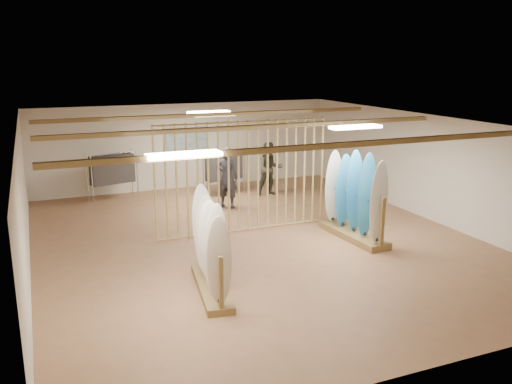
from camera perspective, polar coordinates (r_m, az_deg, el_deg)
name	(u,v)px	position (r m, az deg, el deg)	size (l,w,h in m)	color
floor	(256,241)	(12.98, 0.00, -5.15)	(12.00, 12.00, 0.00)	#9E6F4C
ceiling	(256,123)	(12.35, 0.00, 7.22)	(12.00, 12.00, 0.00)	gray
wall_back	(187,146)	(18.17, -7.33, 4.82)	(12.00, 12.00, 0.00)	silver
wall_front	(429,277)	(7.66, 17.76, -8.56)	(12.00, 12.00, 0.00)	silver
wall_left	(23,206)	(11.67, -23.29, -1.32)	(12.00, 12.00, 0.00)	silver
wall_right	(429,167)	(15.19, 17.70, 2.48)	(12.00, 12.00, 0.00)	silver
ceiling_slats	(256,127)	(12.36, 0.00, 6.86)	(9.50, 6.12, 0.10)	olive
light_panels	(256,126)	(12.36, 0.00, 6.95)	(1.20, 0.35, 0.06)	white
bamboo_partition	(243,177)	(13.31, -1.33, 1.60)	(4.45, 0.05, 2.78)	tan
poster	(186,140)	(18.13, -7.33, 5.44)	(1.40, 0.03, 0.90)	teal
rack_left	(211,260)	(10.13, -4.77, -7.15)	(0.82, 2.25, 1.77)	olive
rack_right	(354,209)	(13.18, 10.30, -1.82)	(0.70, 2.23, 2.10)	olive
clothing_rack_a	(112,169)	(16.86, -14.89, 2.31)	(1.37, 0.66, 1.51)	silver
clothing_rack_b	(224,167)	(17.06, -3.40, 2.63)	(1.27, 0.59, 1.39)	silver
shopper_a	(227,173)	(15.61, -3.07, 1.97)	(0.74, 0.50, 2.02)	#282831
shopper_b	(270,165)	(17.01, 1.46, 2.81)	(0.93, 0.72, 1.92)	#36342A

